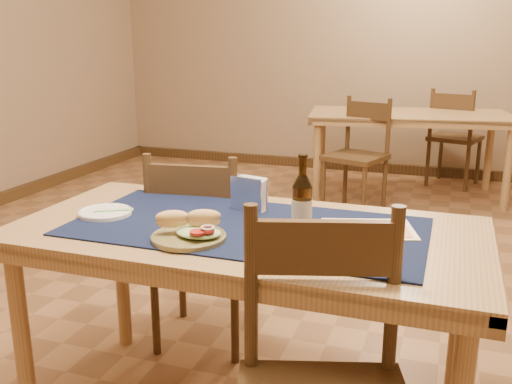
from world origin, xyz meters
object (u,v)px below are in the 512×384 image
(chair_main_far, at_px, (202,246))
(napkin_holder, at_px, (249,195))
(main_table, at_px, (246,250))
(beer_bottle, at_px, (302,203))
(sandwich_plate, at_px, (191,232))
(back_table, at_px, (409,122))

(chair_main_far, relative_size, napkin_holder, 6.06)
(main_table, height_order, beer_bottle, beer_bottle)
(chair_main_far, relative_size, beer_bottle, 3.57)
(chair_main_far, height_order, napkin_holder, chair_main_far)
(sandwich_plate, bearing_deg, beer_bottle, 33.26)
(main_table, distance_m, beer_bottle, 0.26)
(beer_bottle, bearing_deg, main_table, -174.48)
(beer_bottle, bearing_deg, sandwich_plate, -146.74)
(main_table, height_order, sandwich_plate, sandwich_plate)
(main_table, relative_size, sandwich_plate, 6.63)
(back_table, height_order, beer_bottle, beer_bottle)
(main_table, xyz_separation_m, sandwich_plate, (-0.12, -0.18, 0.11))
(back_table, relative_size, sandwich_plate, 7.54)
(chair_main_far, bearing_deg, napkin_holder, -40.04)
(napkin_holder, bearing_deg, back_table, 84.26)
(main_table, relative_size, beer_bottle, 6.22)
(main_table, height_order, napkin_holder, napkin_holder)
(sandwich_plate, bearing_deg, chair_main_far, 111.97)
(chair_main_far, bearing_deg, back_table, 77.66)
(sandwich_plate, bearing_deg, main_table, 56.87)
(back_table, xyz_separation_m, beer_bottle, (-0.08, -3.38, 0.18))
(back_table, bearing_deg, main_table, -94.52)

